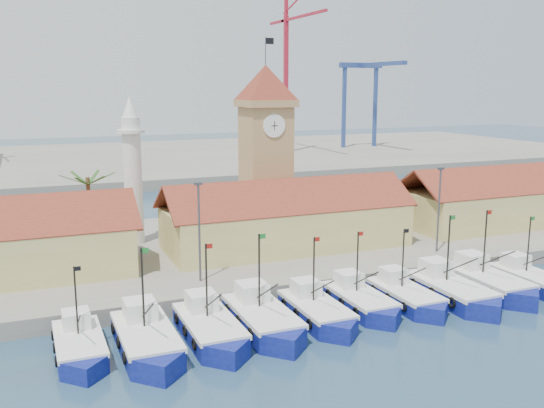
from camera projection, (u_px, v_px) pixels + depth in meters
name	position (u px, v px, depth m)	size (l,w,h in m)	color
ground	(386.00, 324.00, 48.67)	(400.00, 400.00, 0.00)	navy
quay	(272.00, 244.00, 70.30)	(140.00, 32.00, 1.50)	gray
terminal	(138.00, 160.00, 148.29)	(240.00, 80.00, 2.00)	gray
boat_0	(80.00, 348.00, 42.61)	(3.28, 8.99, 6.80)	navy
boat_1	(147.00, 342.00, 43.24)	(3.85, 10.56, 7.99)	navy
boat_2	(211.00, 331.00, 45.34)	(3.73, 10.21, 7.73)	navy
boat_3	(264.00, 321.00, 47.15)	(3.88, 10.62, 8.03)	navy
boat_4	(318.00, 313.00, 49.01)	(3.51, 9.62, 7.28)	navy
boat_5	(362.00, 303.00, 51.45)	(3.44, 9.42, 7.13)	navy
boat_6	(407.00, 298.00, 52.62)	(3.41, 9.35, 7.08)	navy
boat_7	(453.00, 293.00, 53.60)	(3.91, 10.70, 8.10)	navy
boat_8	(490.00, 284.00, 55.88)	(3.90, 10.67, 8.08)	navy
boat_9	(533.00, 281.00, 57.01)	(3.48, 9.52, 7.21)	navy
hall_center	(286.00, 224.00, 66.06)	(27.04, 10.13, 7.61)	#D7C576
hall_right	(513.00, 203.00, 78.03)	(31.20, 10.13, 7.61)	#D7C576
clock_tower	(266.00, 147.00, 69.97)	(5.80, 5.80, 22.70)	#A48154
minaret	(133.00, 170.00, 66.60)	(3.00, 3.00, 16.30)	silver
palm_tree	(89.00, 208.00, 63.58)	(5.60, 5.03, 8.39)	brown
lamp_posts	(324.00, 216.00, 58.51)	(80.70, 0.25, 9.03)	#3F3F44
crane_red_right	(288.00, 62.00, 151.97)	(1.00, 31.76, 41.07)	#AB1A2E
gantry	(367.00, 82.00, 164.82)	(13.00, 22.00, 23.20)	navy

